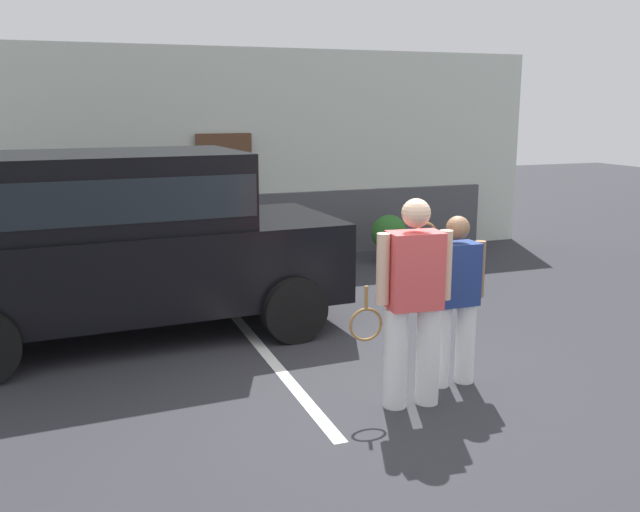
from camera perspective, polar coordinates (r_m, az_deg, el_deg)
ground_plane at (r=6.42m, az=6.03°, el=-11.18°), size 40.00×40.00×0.00m
parking_stripe_1 at (r=7.47m, az=-4.62°, el=-7.71°), size 0.12×4.40×0.01m
house_frontage at (r=11.65m, az=-7.11°, el=7.61°), size 10.88×0.40×3.45m
parked_suv at (r=7.98m, az=-15.91°, el=1.66°), size 4.69×2.35×2.05m
tennis_player_man at (r=5.93m, az=7.60°, el=-3.67°), size 0.91×0.32×1.80m
tennis_player_woman at (r=6.47m, az=10.92°, el=-3.37°), size 0.73×0.25×1.58m
potted_plant_by_porch at (r=11.56m, az=5.65°, el=1.66°), size 0.59×0.59×0.78m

